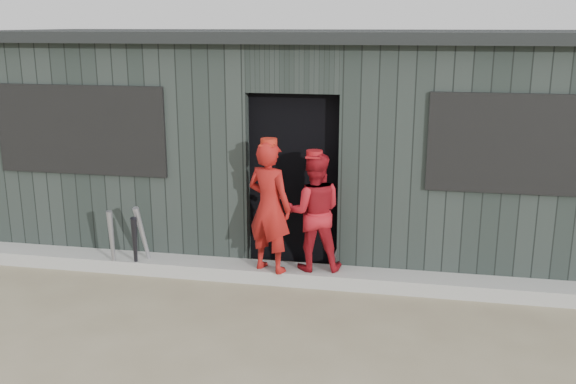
% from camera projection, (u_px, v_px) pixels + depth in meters
% --- Properties ---
extents(ground, '(80.00, 80.00, 0.00)m').
position_uv_depth(ground, '(247.00, 365.00, 5.23)').
color(ground, '#776B52').
rests_on(ground, ground).
extents(curb, '(8.00, 0.36, 0.15)m').
position_uv_depth(curb, '(288.00, 274.00, 6.94)').
color(curb, '#999A95').
rests_on(curb, ground).
extents(bat_left, '(0.14, 0.29, 0.79)m').
position_uv_depth(bat_left, '(144.00, 239.00, 7.07)').
color(bat_left, '#9897A0').
rests_on(bat_left, ground).
extents(bat_mid, '(0.10, 0.16, 0.74)m').
position_uv_depth(bat_mid, '(112.00, 242.00, 7.05)').
color(bat_mid, gray).
rests_on(bat_mid, ground).
extents(bat_right, '(0.17, 0.25, 0.70)m').
position_uv_depth(bat_right, '(135.00, 246.00, 7.00)').
color(bat_right, black).
rests_on(bat_right, ground).
extents(player_red_left, '(0.60, 0.51, 1.40)m').
position_uv_depth(player_red_left, '(269.00, 207.00, 6.69)').
color(player_red_left, maroon).
rests_on(player_red_left, curb).
extents(player_red_right, '(0.69, 0.57, 1.27)m').
position_uv_depth(player_red_right, '(314.00, 212.00, 6.75)').
color(player_red_right, '#A3141D').
rests_on(player_red_right, curb).
extents(player_grey_back, '(0.71, 0.58, 1.26)m').
position_uv_depth(player_grey_back, '(351.00, 215.00, 7.14)').
color(player_grey_back, '#ABABAB').
rests_on(player_grey_back, ground).
extents(dugout, '(8.30, 3.30, 2.62)m').
position_uv_depth(dugout, '(313.00, 137.00, 8.23)').
color(dugout, black).
rests_on(dugout, ground).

